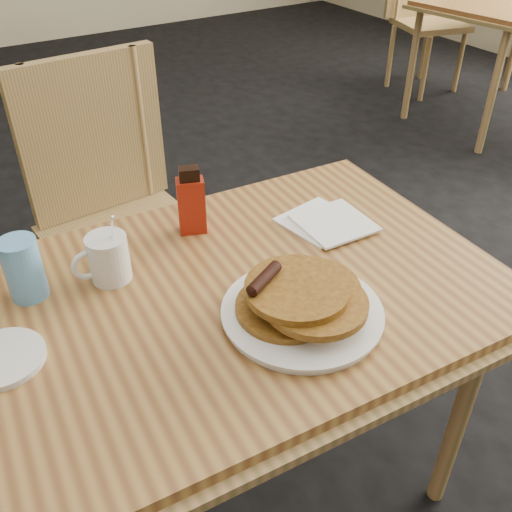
# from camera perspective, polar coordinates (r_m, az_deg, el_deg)

# --- Properties ---
(floor) EXTENTS (10.00, 10.00, 0.00)m
(floor) POSITION_cam_1_polar(r_m,az_deg,el_deg) (1.72, 1.66, -23.81)
(floor) COLOR black
(floor) RESTS_ON ground
(main_table) EXTENTS (1.19, 0.85, 0.75)m
(main_table) POSITION_cam_1_polar(r_m,az_deg,el_deg) (1.19, -2.44, -4.87)
(main_table) COLOR olive
(main_table) RESTS_ON floor
(chair_main_far) EXTENTS (0.49, 0.49, 1.00)m
(chair_main_far) POSITION_cam_1_polar(r_m,az_deg,el_deg) (1.84, -14.17, 5.97)
(chair_main_far) COLOR #A9804F
(chair_main_far) RESTS_ON floor
(chair_neighbor_far) EXTENTS (0.53, 0.54, 0.95)m
(chair_neighbor_far) POSITION_cam_1_polar(r_m,az_deg,el_deg) (4.54, 16.39, 22.89)
(chair_neighbor_far) COLOR #A9804F
(chair_neighbor_far) RESTS_ON floor
(pancake_plate) EXTENTS (0.31, 0.31, 0.10)m
(pancake_plate) POSITION_cam_1_polar(r_m,az_deg,el_deg) (1.08, 4.59, -4.83)
(pancake_plate) COLOR white
(pancake_plate) RESTS_ON main_table
(coffee_mug) EXTENTS (0.12, 0.08, 0.16)m
(coffee_mug) POSITION_cam_1_polar(r_m,az_deg,el_deg) (1.19, -14.65, -0.17)
(coffee_mug) COLOR white
(coffee_mug) RESTS_ON main_table
(syrup_bottle) EXTENTS (0.07, 0.06, 0.16)m
(syrup_bottle) POSITION_cam_1_polar(r_m,az_deg,el_deg) (1.30, -6.49, 5.33)
(syrup_bottle) COLOR maroon
(syrup_bottle) RESTS_ON main_table
(napkin_stack) EXTENTS (0.20, 0.21, 0.01)m
(napkin_stack) POSITION_cam_1_polar(r_m,az_deg,el_deg) (1.36, 7.10, 3.38)
(napkin_stack) COLOR white
(napkin_stack) RESTS_ON main_table
(blue_tumbler) EXTENTS (0.09, 0.09, 0.13)m
(blue_tumbler) POSITION_cam_1_polar(r_m,az_deg,el_deg) (1.19, -22.23, -1.19)
(blue_tumbler) COLOR #61A5E3
(blue_tumbler) RESTS_ON main_table
(side_saucer) EXTENTS (0.19, 0.19, 0.01)m
(side_saucer) POSITION_cam_1_polar(r_m,az_deg,el_deg) (1.10, -24.04, -9.36)
(side_saucer) COLOR white
(side_saucer) RESTS_ON main_table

